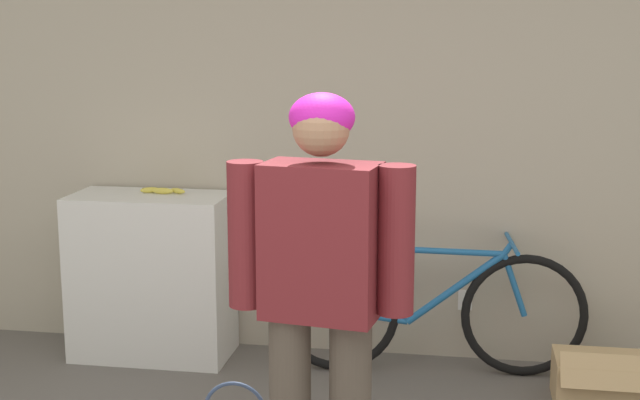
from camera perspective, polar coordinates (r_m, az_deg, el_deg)
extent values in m
cube|color=#B7AD99|center=(5.11, 3.41, 4.23)|extent=(8.00, 0.06, 2.60)
cube|color=white|center=(5.25, 9.27, -6.34)|extent=(0.08, 0.01, 0.12)
cube|color=white|center=(5.28, -10.70, -4.80)|extent=(0.90, 0.46, 0.96)
cube|color=maroon|center=(3.39, 0.00, -2.65)|extent=(0.47, 0.31, 0.60)
cylinder|color=maroon|center=(3.45, -4.76, -2.21)|extent=(0.14, 0.14, 0.57)
cylinder|color=maroon|center=(3.35, 4.89, -2.59)|extent=(0.14, 0.14, 0.57)
sphere|color=#A37556|center=(3.31, 0.00, 4.65)|extent=(0.22, 0.22, 0.22)
ellipsoid|color=#D11EAD|center=(3.33, 0.05, 5.33)|extent=(0.25, 0.23, 0.18)
torus|color=black|center=(5.00, 1.10, -7.12)|extent=(0.69, 0.11, 0.69)
torus|color=black|center=(5.05, 12.95, -7.22)|extent=(0.69, 0.11, 0.69)
cylinder|color=#1E609E|center=(5.00, 3.36, -7.45)|extent=(0.40, 0.07, 0.09)
cylinder|color=#1E609E|center=(4.94, 2.79, -5.15)|extent=(0.32, 0.06, 0.38)
cylinder|color=#1E609E|center=(4.95, 5.06, -5.47)|extent=(0.14, 0.05, 0.42)
cylinder|color=#1E609E|center=(4.96, 8.65, -5.61)|extent=(0.54, 0.09, 0.43)
cylinder|color=#1E609E|center=(4.90, 8.11, -3.28)|extent=(0.62, 0.09, 0.05)
cylinder|color=#1E609E|center=(4.99, 12.33, -5.34)|extent=(0.16, 0.05, 0.36)
cylinder|color=#1E609E|center=(4.93, 11.94, -3.07)|extent=(0.07, 0.04, 0.08)
cylinder|color=#1E609E|center=(4.93, 12.19, -2.73)|extent=(0.07, 0.46, 0.02)
ellipsoid|color=black|center=(4.89, 4.50, -2.90)|extent=(0.23, 0.10, 0.05)
ellipsoid|color=#EAD64C|center=(5.19, -10.03, 0.58)|extent=(0.13, 0.04, 0.04)
ellipsoid|color=#EAD64C|center=(5.23, -10.82, 0.64)|extent=(0.12, 0.08, 0.03)
ellipsoid|color=#EAD64C|center=(5.18, -9.11, 0.59)|extent=(0.12, 0.08, 0.03)
sphere|color=brown|center=(5.26, -11.22, 0.68)|extent=(0.02, 0.02, 0.02)
cube|color=tan|center=(4.87, 17.76, -10.97)|extent=(0.51, 0.34, 0.25)
cube|color=tan|center=(4.67, 18.13, -10.46)|extent=(0.48, 0.12, 0.15)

